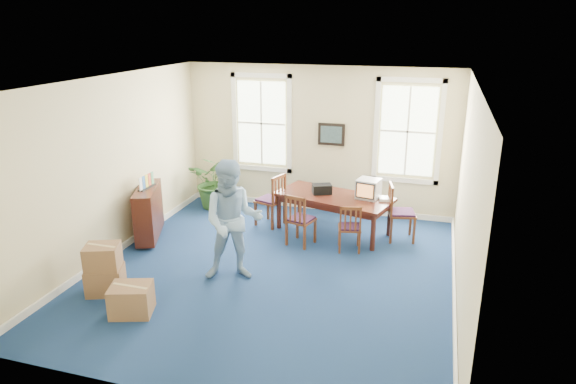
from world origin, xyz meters
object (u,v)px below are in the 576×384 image
(crt_tv, at_px, (369,189))
(cardboard_boxes, at_px, (120,267))
(man, at_px, (233,221))
(conference_table, at_px, (333,214))
(potted_plant, at_px, (216,181))
(credenza, at_px, (149,215))
(chair_near_left, at_px, (301,219))

(crt_tv, xyz_separation_m, cardboard_boxes, (-3.38, -3.39, -0.54))
(man, relative_size, cardboard_boxes, 1.37)
(conference_table, xyz_separation_m, potted_plant, (-2.85, 0.64, 0.24))
(cardboard_boxes, bearing_deg, potted_plant, 92.04)
(potted_plant, bearing_deg, credenza, -104.92)
(conference_table, distance_m, chair_near_left, 0.91)
(crt_tv, height_order, potted_plant, potted_plant)
(potted_plant, distance_m, cardboard_boxes, 3.98)
(chair_near_left, distance_m, man, 1.84)
(crt_tv, distance_m, chair_near_left, 1.48)
(credenza, xyz_separation_m, potted_plant, (0.53, 1.99, 0.13))
(man, bearing_deg, cardboard_boxes, -168.54)
(cardboard_boxes, bearing_deg, credenza, 108.77)
(potted_plant, bearing_deg, crt_tv, -9.47)
(crt_tv, distance_m, credenza, 4.32)
(chair_near_left, bearing_deg, crt_tv, -128.48)
(credenza, bearing_deg, cardboard_boxes, -92.76)
(crt_tv, relative_size, credenza, 0.36)
(chair_near_left, height_order, cardboard_boxes, chair_near_left)
(crt_tv, relative_size, chair_near_left, 0.44)
(man, bearing_deg, potted_plant, 99.34)
(credenza, xyz_separation_m, cardboard_boxes, (0.67, -1.98, -0.07))
(conference_table, bearing_deg, crt_tv, 19.79)
(credenza, height_order, potted_plant, potted_plant)
(chair_near_left, bearing_deg, cardboard_boxes, 64.29)
(man, bearing_deg, chair_near_left, 47.17)
(conference_table, relative_size, credenza, 1.82)
(cardboard_boxes, bearing_deg, conference_table, 50.94)
(conference_table, bearing_deg, credenza, -142.75)
(crt_tv, bearing_deg, cardboard_boxes, -123.78)
(man, xyz_separation_m, credenza, (-2.22, 1.05, -0.52))
(conference_table, xyz_separation_m, crt_tv, (0.67, 0.05, 0.58))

